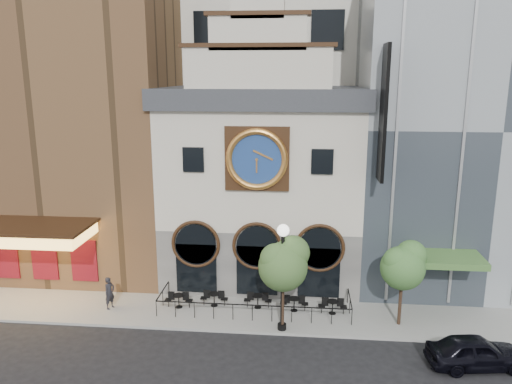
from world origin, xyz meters
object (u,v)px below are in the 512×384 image
Objects in this scene: bistro_1 at (214,298)px; bistro_3 at (294,303)px; tree_left at (284,263)px; bistro_0 at (179,300)px; tree_right at (404,264)px; bistro_2 at (258,300)px; lamppost at (283,266)px; bistro_4 at (333,306)px; car_right at (476,352)px; pedestrian at (110,293)px.

bistro_1 is 4.59m from bistro_3.
bistro_1 is at bearing 150.21° from tree_left.
bistro_0 is 1.00× the size of bistro_1.
bistro_3 is 0.34× the size of tree_right.
bistro_3 is (2.07, -0.20, 0.00)m from bistro_2.
bistro_0 is at bearing 173.57° from lamppost.
tree_left reaches higher than bistro_2.
bistro_1 is 0.31× the size of tree_left.
bistro_1 is 1.00× the size of bistro_4.
bistro_3 is 0.35× the size of car_right.
bistro_4 is 4.57m from lamppost.
bistro_0 is 7.10m from tree_left.
lamppost is 1.14× the size of tree_left.
bistro_4 is 0.85× the size of pedestrian.
car_right is 9.75m from tree_left.
bistro_0 is at bearing -179.71° from bistro_4.
tree_left is at bearing -104.18° from bistro_3.
bistro_1 is 5.57m from lamppost.
bistro_1 and bistro_4 have the same top height.
bistro_0 is 0.35× the size of car_right.
bistro_4 is 0.28× the size of lamppost.
lamppost reaches higher than bistro_3.
pedestrian reaches higher than car_right.
tree_left is (-0.54, -2.12, 3.23)m from bistro_3.
tree_left is (4.05, -2.32, 3.23)m from bistro_1.
bistro_4 is at bearing 48.25° from lamppost.
lamppost is (-0.59, -2.15, 3.08)m from bistro_3.
tree_left is (6.02, -1.93, 3.23)m from bistro_0.
pedestrian is 16.23m from tree_right.
bistro_1 is 13.82m from car_right.
bistro_4 is (8.69, 0.04, 0.00)m from bistro_0.
bistro_3 is 0.85× the size of pedestrian.
bistro_0 is 2.01m from bistro_1.
tree_left is at bearing 43.34° from lamppost.
pedestrian is (-3.85, -0.47, 0.47)m from bistro_0.
tree_right is at bearing 22.53° from lamppost.
tree_right reaches higher than pedestrian.
bistro_2 is at bearing -0.06° from bistro_1.
bistro_1 and bistro_2 have the same top height.
bistro_4 is at bearing -4.65° from bistro_2.
bistro_3 is at bearing 75.82° from tree_left.
car_right is at bearing -16.10° from bistro_0.
tree_left reaches higher than bistro_4.
pedestrian is at bearing -171.65° from bistro_1.
lamppost is (1.48, -2.35, 3.08)m from bistro_2.
tree_left is 1.09× the size of tree_right.
lamppost reaches higher than bistro_1.
pedestrian is 0.37× the size of tree_left.
bistro_3 is at bearing 86.49° from lamppost.
bistro_1 is at bearing 179.94° from bistro_2.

